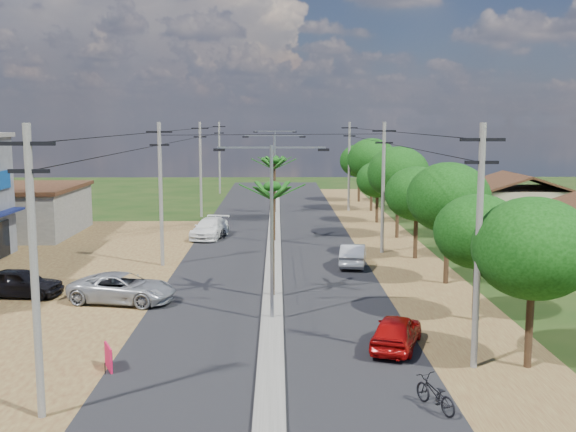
# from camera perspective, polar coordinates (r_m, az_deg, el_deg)

# --- Properties ---
(ground) EXTENTS (160.00, 160.00, 0.00)m
(ground) POSITION_cam_1_polar(r_m,az_deg,el_deg) (31.08, -1.36, -8.89)
(ground) COLOR black
(ground) RESTS_ON ground
(road) EXTENTS (12.00, 110.00, 0.04)m
(road) POSITION_cam_1_polar(r_m,az_deg,el_deg) (45.64, -1.22, -3.39)
(road) COLOR black
(road) RESTS_ON ground
(median) EXTENTS (1.00, 90.00, 0.18)m
(median) POSITION_cam_1_polar(r_m,az_deg,el_deg) (48.57, -1.20, -2.60)
(median) COLOR #605E56
(median) RESTS_ON ground
(dirt_lot_west) EXTENTS (18.00, 46.00, 0.04)m
(dirt_lot_west) POSITION_cam_1_polar(r_m,az_deg,el_deg) (41.69, -22.45, -5.10)
(dirt_lot_west) COLOR #54331C
(dirt_lot_west) RESTS_ON ground
(dirt_shoulder_east) EXTENTS (5.00, 90.00, 0.03)m
(dirt_shoulder_east) POSITION_cam_1_polar(r_m,az_deg,el_deg) (46.38, 9.36, -3.31)
(dirt_shoulder_east) COLOR #54331C
(dirt_shoulder_east) RESTS_ON ground
(low_shed) EXTENTS (10.40, 10.40, 3.95)m
(low_shed) POSITION_cam_1_polar(r_m,az_deg,el_deg) (58.22, -22.32, 0.43)
(low_shed) COLOR #605E56
(low_shed) RESTS_ON ground
(house_east_far) EXTENTS (7.60, 7.50, 4.60)m
(house_east_far) POSITION_cam_1_polar(r_m,az_deg,el_deg) (61.71, 18.74, 1.41)
(house_east_far) COLOR gray
(house_east_far) RESTS_ON ground
(tree_east_a) EXTENTS (4.40, 4.40, 6.37)m
(tree_east_a) POSITION_cam_1_polar(r_m,az_deg,el_deg) (25.88, 20.06, -2.60)
(tree_east_a) COLOR black
(tree_east_a) RESTS_ON ground
(tree_east_b) EXTENTS (4.00, 4.00, 5.83)m
(tree_east_b) POSITION_cam_1_polar(r_m,az_deg,el_deg) (31.47, 15.81, -1.30)
(tree_east_b) COLOR black
(tree_east_b) RESTS_ON ground
(tree_east_c) EXTENTS (4.60, 4.60, 6.83)m
(tree_east_c) POSITION_cam_1_polar(r_m,az_deg,el_deg) (38.16, 13.43, 1.51)
(tree_east_c) COLOR black
(tree_east_c) RESTS_ON ground
(tree_east_d) EXTENTS (4.20, 4.20, 6.13)m
(tree_east_d) POSITION_cam_1_polar(r_m,az_deg,el_deg) (44.93, 10.84, 1.87)
(tree_east_d) COLOR black
(tree_east_d) RESTS_ON ground
(tree_east_e) EXTENTS (4.80, 4.80, 7.14)m
(tree_east_e) POSITION_cam_1_polar(r_m,az_deg,el_deg) (52.72, 9.32, 3.61)
(tree_east_e) COLOR black
(tree_east_e) RESTS_ON ground
(tree_east_f) EXTENTS (3.80, 3.80, 5.52)m
(tree_east_f) POSITION_cam_1_polar(r_m,az_deg,el_deg) (60.62, 7.58, 3.07)
(tree_east_f) COLOR black
(tree_east_f) RESTS_ON ground
(tree_east_g) EXTENTS (5.00, 5.00, 7.38)m
(tree_east_g) POSITION_cam_1_polar(r_m,az_deg,el_deg) (68.51, 7.12, 4.77)
(tree_east_g) COLOR black
(tree_east_g) RESTS_ON ground
(tree_east_h) EXTENTS (4.40, 4.40, 6.52)m
(tree_east_h) POSITION_cam_1_polar(r_m,az_deg,el_deg) (76.43, 6.05, 4.67)
(tree_east_h) COLOR black
(tree_east_h) RESTS_ON ground
(palm_median_near) EXTENTS (2.00, 2.00, 6.15)m
(palm_median_near) POSITION_cam_1_polar(r_m,az_deg,el_deg) (33.92, -1.34, 2.08)
(palm_median_near) COLOR black
(palm_median_near) RESTS_ON ground
(palm_median_mid) EXTENTS (2.00, 2.00, 6.55)m
(palm_median_mid) POSITION_cam_1_polar(r_m,az_deg,el_deg) (49.84, -1.21, 4.40)
(palm_median_mid) COLOR black
(palm_median_mid) RESTS_ON ground
(palm_median_far) EXTENTS (2.00, 2.00, 5.85)m
(palm_median_far) POSITION_cam_1_polar(r_m,az_deg,el_deg) (65.85, -1.14, 4.72)
(palm_median_far) COLOR black
(palm_median_far) RESTS_ON ground
(streetlight_near) EXTENTS (5.10, 0.18, 8.00)m
(streetlight_near) POSITION_cam_1_polar(r_m,az_deg,el_deg) (30.04, -1.39, -0.13)
(streetlight_near) COLOR gray
(streetlight_near) RESTS_ON ground
(streetlight_mid) EXTENTS (5.10, 0.18, 8.00)m
(streetlight_mid) POSITION_cam_1_polar(r_m,az_deg,el_deg) (54.90, -1.18, 3.57)
(streetlight_mid) COLOR gray
(streetlight_mid) RESTS_ON ground
(streetlight_far) EXTENTS (5.10, 0.18, 8.00)m
(streetlight_far) POSITION_cam_1_polar(r_m,az_deg,el_deg) (79.85, -1.10, 4.96)
(streetlight_far) COLOR gray
(streetlight_far) RESTS_ON ground
(utility_pole_w_a) EXTENTS (1.60, 0.24, 9.00)m
(utility_pole_w_a) POSITION_cam_1_polar(r_m,az_deg,el_deg) (21.46, -20.71, -4.02)
(utility_pole_w_a) COLOR #605E56
(utility_pole_w_a) RESTS_ON ground
(utility_pole_w_b) EXTENTS (1.60, 0.24, 9.00)m
(utility_pole_w_b) POSITION_cam_1_polar(r_m,az_deg,el_deg) (42.58, -10.73, 2.10)
(utility_pole_w_b) COLOR #605E56
(utility_pole_w_b) RESTS_ON ground
(utility_pole_w_c) EXTENTS (1.60, 0.24, 9.00)m
(utility_pole_w_c) POSITION_cam_1_polar(r_m,az_deg,el_deg) (64.29, -7.41, 4.13)
(utility_pole_w_c) COLOR #605E56
(utility_pole_w_c) RESTS_ON ground
(utility_pole_w_d) EXTENTS (1.60, 0.24, 9.00)m
(utility_pole_w_d) POSITION_cam_1_polar(r_m,az_deg,el_deg) (85.16, -5.82, 5.09)
(utility_pole_w_d) COLOR #605E56
(utility_pole_w_d) RESTS_ON ground
(utility_pole_e_a) EXTENTS (1.60, 0.24, 9.00)m
(utility_pole_e_a) POSITION_cam_1_polar(r_m,az_deg,el_deg) (25.19, 15.83, -2.08)
(utility_pole_e_a) COLOR #605E56
(utility_pole_e_a) RESTS_ON ground
(utility_pole_e_b) EXTENTS (1.60, 0.24, 9.00)m
(utility_pole_e_b) POSITION_cam_1_polar(r_m,az_deg,el_deg) (46.51, 8.06, 2.65)
(utility_pole_e_b) COLOR #605E56
(utility_pole_e_b) RESTS_ON ground
(utility_pole_e_c) EXTENTS (1.60, 0.24, 9.00)m
(utility_pole_e_c) POSITION_cam_1_polar(r_m,az_deg,el_deg) (68.26, 5.20, 4.38)
(utility_pole_e_c) COLOR #605E56
(utility_pole_e_c) RESTS_ON ground
(car_red_near) EXTENTS (2.90, 4.36, 1.38)m
(car_red_near) POSITION_cam_1_polar(r_m,az_deg,el_deg) (27.60, 9.16, -9.69)
(car_red_near) COLOR #8E0807
(car_red_near) RESTS_ON ground
(car_silver_mid) EXTENTS (2.17, 4.49, 1.42)m
(car_silver_mid) POSITION_cam_1_polar(r_m,az_deg,el_deg) (42.48, 5.53, -3.33)
(car_silver_mid) COLOR gray
(car_silver_mid) RESTS_ON ground
(car_white_far) EXTENTS (3.06, 5.54, 1.52)m
(car_white_far) POSITION_cam_1_polar(r_m,az_deg,el_deg) (52.72, -6.63, -1.08)
(car_white_far) COLOR silver
(car_white_far) RESTS_ON ground
(car_parked_silver) EXTENTS (5.69, 3.51, 1.47)m
(car_parked_silver) POSITION_cam_1_polar(r_m,az_deg,el_deg) (34.86, -13.82, -6.00)
(car_parked_silver) COLOR gray
(car_parked_silver) RESTS_ON ground
(car_parked_dark) EXTENTS (4.55, 2.31, 1.49)m
(car_parked_dark) POSITION_cam_1_polar(r_m,az_deg,el_deg) (37.58, -21.74, -5.32)
(car_parked_dark) COLOR black
(car_parked_dark) RESTS_ON ground
(moto_rider_east) EXTENTS (1.41, 2.06, 1.02)m
(moto_rider_east) POSITION_cam_1_polar(r_m,az_deg,el_deg) (22.37, 12.34, -14.59)
(moto_rider_east) COLOR black
(moto_rider_east) RESTS_ON ground
(moto_rider_west_a) EXTENTS (0.81, 1.70, 0.86)m
(moto_rider_west_a) POSITION_cam_1_polar(r_m,az_deg,el_deg) (52.58, -5.53, -1.45)
(moto_rider_west_a) COLOR black
(moto_rider_west_a) RESTS_ON ground
(moto_rider_west_b) EXTENTS (0.89, 1.66, 0.96)m
(moto_rider_west_b) POSITION_cam_1_polar(r_m,az_deg,el_deg) (58.16, -6.09, -0.50)
(moto_rider_west_b) COLOR black
(moto_rider_west_b) RESTS_ON ground
(roadside_sign) EXTENTS (0.54, 1.07, 0.94)m
(roadside_sign) POSITION_cam_1_polar(r_m,az_deg,el_deg) (25.99, -14.96, -11.53)
(roadside_sign) COLOR #B61039
(roadside_sign) RESTS_ON ground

